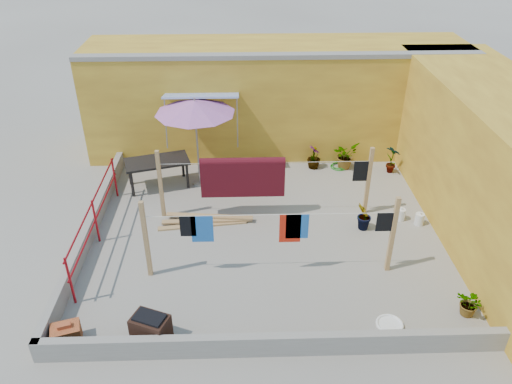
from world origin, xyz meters
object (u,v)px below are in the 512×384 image
patio_umbrella (195,107)px  brick_stack (66,334)px  green_hose (339,166)px  brazier (151,329)px  water_jug_a (419,219)px  plant_back_a (345,155)px  white_basin (389,325)px  outdoor_table (157,163)px  water_jug_b (401,214)px

patio_umbrella → brick_stack: (-1.99, -5.57, -2.04)m
brick_stack → green_hose: brick_stack is taller
patio_umbrella → brazier: bearing=-95.0°
water_jug_a → green_hose: 3.28m
patio_umbrella → plant_back_a: size_ratio=3.17×
brick_stack → water_jug_a: size_ratio=1.71×
brazier → green_hose: (4.48, 6.40, -0.25)m
white_basin → water_jug_a: water_jug_a is taller
brick_stack → water_jug_a: bearing=25.0°
brick_stack → plant_back_a: size_ratio=0.75×
outdoor_table → water_jug_b: (6.12, -1.83, -0.56)m
plant_back_a → white_basin: bearing=-92.7°
white_basin → plant_back_a: 6.24m
brazier → green_hose: 7.82m
water_jug_a → white_basin: bearing=-115.6°
outdoor_table → white_basin: size_ratio=3.59×
white_basin → green_hose: white_basin is taller
green_hose → plant_back_a: bearing=0.0°
white_basin → patio_umbrella: bearing=125.5°
brazier → white_basin: (4.34, 0.18, -0.23)m
patio_umbrella → green_hose: 4.63m
outdoor_table → brick_stack: size_ratio=3.15×
brick_stack → water_jug_b: bearing=27.6°
brick_stack → water_jug_b: brick_stack is taller
brazier → white_basin: bearing=2.4°
water_jug_b → outdoor_table: bearing=163.4°
brick_stack → green_hose: (5.98, 6.40, -0.15)m
outdoor_table → plant_back_a: 5.33m
water_jug_a → water_jug_b: same height
patio_umbrella → water_jug_a: size_ratio=7.29×
patio_umbrella → plant_back_a: (4.14, 0.83, -1.83)m
water_jug_a → water_jug_b: bearing=151.1°
white_basin → plant_back_a: plant_back_a is taller
brick_stack → brazier: brazier is taller
outdoor_table → water_jug_a: (6.51, -2.04, -0.56)m
outdoor_table → brazier: size_ratio=2.43×
white_basin → brick_stack: bearing=-178.2°
white_basin → green_hose: bearing=88.7°
water_jug_b → plant_back_a: bearing=107.8°
water_jug_b → green_hose: water_jug_b is taller
brick_stack → plant_back_a: 8.87m
water_jug_a → water_jug_b: (-0.39, 0.22, 0.00)m
patio_umbrella → white_basin: patio_umbrella is taller
outdoor_table → brazier: bearing=-83.7°
patio_umbrella → water_jug_a: patio_umbrella is taller
water_jug_a → water_jug_b: size_ratio=1.00×
white_basin → water_jug_b: (1.18, 3.48, 0.10)m
patio_umbrella → outdoor_table: 1.87m
brazier → water_jug_a: size_ratio=2.22×
outdoor_table → plant_back_a: (5.24, 0.91, -0.31)m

